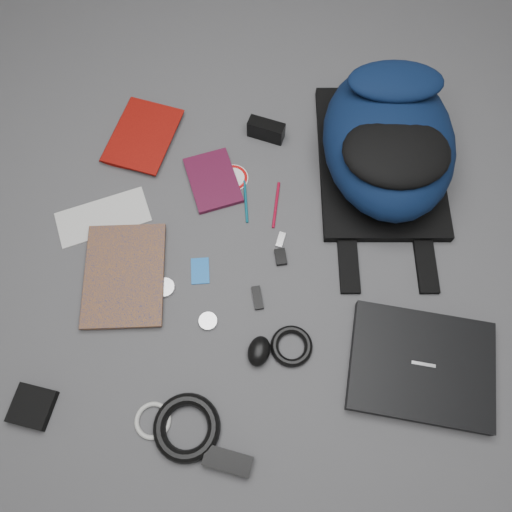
{
  "coord_description": "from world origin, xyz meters",
  "views": [
    {
      "loc": [
        0.01,
        -0.51,
        1.25
      ],
      "look_at": [
        0.0,
        0.0,
        0.02
      ],
      "focal_mm": 35.0,
      "sensor_mm": 36.0,
      "label": 1
    }
  ],
  "objects_px": {
    "laptop": "(421,366)",
    "backpack": "(388,140)",
    "dvd_case": "(213,180)",
    "pouch": "(32,406)",
    "compact_camera": "(266,130)",
    "power_brick": "(228,461)",
    "textbook_red": "(115,129)",
    "comic_book": "(85,277)",
    "mouse": "(259,351)"
  },
  "relations": [
    {
      "from": "laptop",
      "to": "backpack",
      "type": "bearing_deg",
      "value": 104.44
    },
    {
      "from": "backpack",
      "to": "dvd_case",
      "type": "xyz_separation_m",
      "value": [
        -0.48,
        -0.08,
        -0.11
      ]
    },
    {
      "from": "pouch",
      "to": "backpack",
      "type": "bearing_deg",
      "value": 39.13
    },
    {
      "from": "compact_camera",
      "to": "pouch",
      "type": "xyz_separation_m",
      "value": [
        -0.54,
        -0.8,
        -0.02
      ]
    },
    {
      "from": "dvd_case",
      "to": "compact_camera",
      "type": "distance_m",
      "value": 0.22
    },
    {
      "from": "power_brick",
      "to": "pouch",
      "type": "height_order",
      "value": "power_brick"
    },
    {
      "from": "power_brick",
      "to": "pouch",
      "type": "bearing_deg",
      "value": -179.58
    },
    {
      "from": "laptop",
      "to": "textbook_red",
      "type": "xyz_separation_m",
      "value": [
        -0.85,
        0.68,
        -0.0
      ]
    },
    {
      "from": "backpack",
      "to": "pouch",
      "type": "relative_size",
      "value": 5.88
    },
    {
      "from": "dvd_case",
      "to": "comic_book",
      "type": "bearing_deg",
      "value": -155.62
    },
    {
      "from": "comic_book",
      "to": "power_brick",
      "type": "xyz_separation_m",
      "value": [
        0.4,
        -0.44,
        0.0
      ]
    },
    {
      "from": "textbook_red",
      "to": "comic_book",
      "type": "distance_m",
      "value": 0.47
    },
    {
      "from": "textbook_red",
      "to": "comic_book",
      "type": "bearing_deg",
      "value": -76.75
    },
    {
      "from": "laptop",
      "to": "compact_camera",
      "type": "height_order",
      "value": "compact_camera"
    },
    {
      "from": "laptop",
      "to": "power_brick",
      "type": "bearing_deg",
      "value": -145.25
    },
    {
      "from": "backpack",
      "to": "textbook_red",
      "type": "xyz_separation_m",
      "value": [
        -0.78,
        0.09,
        -0.1
      ]
    },
    {
      "from": "laptop",
      "to": "comic_book",
      "type": "height_order",
      "value": "laptop"
    },
    {
      "from": "backpack",
      "to": "textbook_red",
      "type": "distance_m",
      "value": 0.8
    },
    {
      "from": "mouse",
      "to": "textbook_red",
      "type": "bearing_deg",
      "value": 138.04
    },
    {
      "from": "comic_book",
      "to": "laptop",
      "type": "bearing_deg",
      "value": -17.25
    },
    {
      "from": "backpack",
      "to": "compact_camera",
      "type": "bearing_deg",
      "value": 163.89
    },
    {
      "from": "compact_camera",
      "to": "power_brick",
      "type": "bearing_deg",
      "value": -76.63
    },
    {
      "from": "backpack",
      "to": "compact_camera",
      "type": "relative_size",
      "value": 5.14
    },
    {
      "from": "laptop",
      "to": "textbook_red",
      "type": "distance_m",
      "value": 1.09
    },
    {
      "from": "textbook_red",
      "to": "pouch",
      "type": "xyz_separation_m",
      "value": [
        -0.09,
        -0.8,
        -0.0
      ]
    },
    {
      "from": "dvd_case",
      "to": "pouch",
      "type": "height_order",
      "value": "pouch"
    },
    {
      "from": "comic_book",
      "to": "power_brick",
      "type": "bearing_deg",
      "value": -51.24
    },
    {
      "from": "dvd_case",
      "to": "mouse",
      "type": "height_order",
      "value": "mouse"
    },
    {
      "from": "dvd_case",
      "to": "compact_camera",
      "type": "xyz_separation_m",
      "value": [
        0.15,
        0.16,
        0.02
      ]
    },
    {
      "from": "laptop",
      "to": "mouse",
      "type": "relative_size",
      "value": 4.47
    },
    {
      "from": "textbook_red",
      "to": "comic_book",
      "type": "height_order",
      "value": "textbook_red"
    },
    {
      "from": "backpack",
      "to": "pouch",
      "type": "xyz_separation_m",
      "value": [
        -0.87,
        -0.71,
        -0.1
      ]
    },
    {
      "from": "comic_book",
      "to": "mouse",
      "type": "relative_size",
      "value": 3.73
    },
    {
      "from": "comic_book",
      "to": "textbook_red",
      "type": "bearing_deg",
      "value": 84.28
    },
    {
      "from": "dvd_case",
      "to": "pouch",
      "type": "xyz_separation_m",
      "value": [
        -0.39,
        -0.64,
        0.0
      ]
    },
    {
      "from": "power_brick",
      "to": "textbook_red",
      "type": "bearing_deg",
      "value": 125.98
    },
    {
      "from": "laptop",
      "to": "dvd_case",
      "type": "distance_m",
      "value": 0.75
    },
    {
      "from": "pouch",
      "to": "comic_book",
      "type": "bearing_deg",
      "value": 77.67
    },
    {
      "from": "backpack",
      "to": "comic_book",
      "type": "xyz_separation_m",
      "value": [
        -0.8,
        -0.38,
        -0.1
      ]
    },
    {
      "from": "power_brick",
      "to": "mouse",
      "type": "bearing_deg",
      "value": 88.74
    },
    {
      "from": "backpack",
      "to": "laptop",
      "type": "bearing_deg",
      "value": -85.6
    },
    {
      "from": "dvd_case",
      "to": "compact_camera",
      "type": "relative_size",
      "value": 1.72
    },
    {
      "from": "textbook_red",
      "to": "pouch",
      "type": "relative_size",
      "value": 2.55
    },
    {
      "from": "comic_book",
      "to": "dvd_case",
      "type": "bearing_deg",
      "value": 39.99
    },
    {
      "from": "textbook_red",
      "to": "mouse",
      "type": "xyz_separation_m",
      "value": [
        0.45,
        -0.66,
        0.01
      ]
    },
    {
      "from": "dvd_case",
      "to": "compact_camera",
      "type": "bearing_deg",
      "value": 28.14
    },
    {
      "from": "backpack",
      "to": "comic_book",
      "type": "height_order",
      "value": "backpack"
    },
    {
      "from": "backpack",
      "to": "comic_book",
      "type": "relative_size",
      "value": 1.92
    },
    {
      "from": "backpack",
      "to": "laptop",
      "type": "xyz_separation_m",
      "value": [
        0.06,
        -0.59,
        -0.1
      ]
    },
    {
      "from": "laptop",
      "to": "pouch",
      "type": "bearing_deg",
      "value": -164.1
    }
  ]
}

